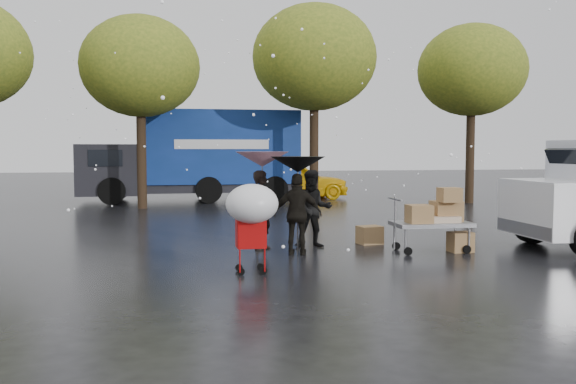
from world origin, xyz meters
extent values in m
plane|color=black|center=(0.00, 0.00, 0.00)|extent=(90.00, 90.00, 0.00)
imported|color=black|center=(-0.65, 0.79, 0.79)|extent=(0.64, 0.69, 1.59)
imported|color=black|center=(0.42, 0.88, 0.79)|extent=(0.82, 0.67, 1.59)
imported|color=black|center=(-0.08, 0.04, 0.78)|extent=(0.98, 0.61, 1.56)
cylinder|color=#4C4C4C|center=(-0.65, 0.79, 0.91)|extent=(0.02, 0.02, 1.81)
cone|color=#DA5A7B|center=(-0.65, 0.79, 1.81)|extent=(1.07, 1.07, 0.30)
sphere|color=#4C4C4C|center=(-0.65, 0.79, 1.84)|extent=(0.06, 0.06, 0.06)
cylinder|color=#4C4C4C|center=(-0.08, 0.04, 0.86)|extent=(0.02, 0.02, 1.73)
cone|color=black|center=(-0.08, 0.04, 1.73)|extent=(1.04, 1.04, 0.30)
sphere|color=#4C4C4C|center=(-0.08, 0.04, 1.76)|extent=(0.06, 0.06, 0.06)
cube|color=slate|center=(2.57, -0.09, 0.55)|extent=(1.50, 0.80, 0.08)
cylinder|color=slate|center=(1.82, -0.09, 0.80)|extent=(0.04, 0.04, 0.60)
cube|color=olive|center=(2.92, 0.01, 0.79)|extent=(0.55, 0.45, 0.40)
cube|color=olive|center=(2.27, -0.19, 0.77)|extent=(0.45, 0.40, 0.35)
cube|color=olive|center=(2.87, -0.24, 1.13)|extent=(0.40, 0.35, 0.28)
cube|color=tan|center=(2.62, -0.09, 0.65)|extent=(0.90, 0.55, 0.12)
cylinder|color=black|center=(1.97, -0.41, 0.08)|extent=(0.16, 0.05, 0.16)
cylinder|color=black|center=(1.97, 0.23, 0.08)|extent=(0.16, 0.05, 0.16)
cylinder|color=black|center=(3.17, -0.41, 0.08)|extent=(0.16, 0.05, 0.16)
cylinder|color=black|center=(3.17, 0.23, 0.08)|extent=(0.16, 0.05, 0.16)
cube|color=#AB090A|center=(-1.16, -1.50, 0.65)|extent=(0.47, 0.41, 0.45)
cylinder|color=#AB090A|center=(-1.16, -1.69, 1.02)|extent=(0.42, 0.02, 0.02)
cylinder|color=#4C4C4C|center=(-1.16, -1.69, 0.95)|extent=(0.02, 0.02, 0.60)
ellipsoid|color=white|center=(-1.16, -1.69, 1.15)|extent=(0.84, 0.84, 0.63)
cylinder|color=black|center=(-1.34, -1.66, 0.06)|extent=(0.12, 0.04, 0.12)
cylinder|color=black|center=(-1.34, -1.34, 0.06)|extent=(0.12, 0.04, 0.12)
cylinder|color=black|center=(-0.98, -1.66, 0.06)|extent=(0.12, 0.04, 0.12)
cylinder|color=black|center=(-0.98, -1.34, 0.06)|extent=(0.12, 0.04, 0.12)
cube|color=silver|center=(4.97, -0.36, 0.85)|extent=(1.20, 1.95, 1.10)
cube|color=slate|center=(4.42, -0.36, 0.45)|extent=(0.12, 1.90, 0.25)
cylinder|color=black|center=(5.17, 0.59, 0.38)|extent=(0.76, 0.28, 0.76)
cube|color=navy|center=(-0.66, 12.74, 2.10)|extent=(6.00, 2.50, 2.80)
cube|color=black|center=(-4.86, 12.74, 1.25)|extent=(2.20, 2.40, 1.90)
cube|color=black|center=(-1.66, 12.74, 0.55)|extent=(8.00, 2.30, 0.35)
cube|color=silver|center=(-0.66, 11.48, 2.20)|extent=(3.50, 0.03, 0.35)
cylinder|color=black|center=(-4.66, 11.59, 0.50)|extent=(1.00, 0.30, 1.00)
cylinder|color=black|center=(-4.66, 13.89, 0.50)|extent=(1.00, 0.30, 1.00)
cylinder|color=black|center=(1.34, 11.59, 0.50)|extent=(1.00, 0.30, 1.00)
cylinder|color=black|center=(1.34, 13.89, 0.50)|extent=(1.00, 0.30, 1.00)
cube|color=olive|center=(3.13, -0.21, 0.20)|extent=(0.46, 0.38, 0.39)
cube|color=olive|center=(1.70, 1.10, 0.19)|extent=(0.56, 0.47, 0.38)
imported|color=yellow|center=(2.32, 12.96, 0.75)|extent=(4.50, 2.01, 1.50)
cylinder|color=black|center=(-3.50, 10.00, 2.24)|extent=(0.32, 0.32, 4.48)
ellipsoid|color=#445B1A|center=(-3.50, 10.00, 4.80)|extent=(4.00, 4.00, 3.40)
cylinder|color=black|center=(2.50, 10.00, 2.45)|extent=(0.32, 0.32, 4.90)
ellipsoid|color=#445B1A|center=(2.50, 10.00, 5.25)|extent=(4.40, 4.40, 3.74)
cylinder|color=black|center=(8.50, 10.00, 2.31)|extent=(0.32, 0.32, 4.62)
ellipsoid|color=#445B1A|center=(8.50, 10.00, 4.95)|extent=(4.00, 4.00, 3.40)
camera|label=1|loc=(-2.33, -11.25, 2.01)|focal=38.00mm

